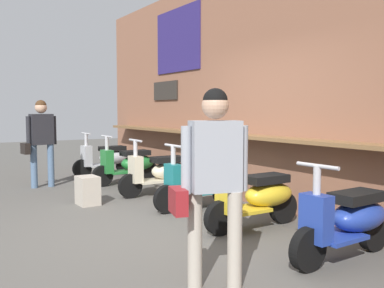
{
  "coord_description": "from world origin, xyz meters",
  "views": [
    {
      "loc": [
        4.51,
        -2.4,
        1.45
      ],
      "look_at": [
        -1.24,
        1.3,
        0.9
      ],
      "focal_mm": 39.91,
      "sensor_mm": 36.0,
      "label": 1
    }
  ],
  "objects_px": {
    "scooter_silver": "(108,158)",
    "scooter_teal": "(202,182)",
    "merchandise_crate": "(88,190)",
    "scooter_blue": "(349,220)",
    "shopper_with_handbag": "(41,135)",
    "scooter_green": "(130,164)",
    "scooter_cream": "(162,172)",
    "shopper_passing": "(213,169)",
    "scooter_yellow": "(258,197)"
  },
  "relations": [
    {
      "from": "scooter_teal",
      "to": "scooter_blue",
      "type": "xyz_separation_m",
      "value": [
        2.54,
        -0.0,
        0.0
      ]
    },
    {
      "from": "scooter_silver",
      "to": "scooter_teal",
      "type": "xyz_separation_m",
      "value": [
        3.71,
        0.0,
        0.0
      ]
    },
    {
      "from": "shopper_with_handbag",
      "to": "scooter_blue",
      "type": "bearing_deg",
      "value": 8.74
    },
    {
      "from": "scooter_silver",
      "to": "scooter_teal",
      "type": "bearing_deg",
      "value": 87.74
    },
    {
      "from": "scooter_green",
      "to": "scooter_yellow",
      "type": "xyz_separation_m",
      "value": [
        3.76,
        0.0,
        0.0
      ]
    },
    {
      "from": "shopper_passing",
      "to": "merchandise_crate",
      "type": "height_order",
      "value": "shopper_passing"
    },
    {
      "from": "scooter_silver",
      "to": "scooter_cream",
      "type": "relative_size",
      "value": 1.0
    },
    {
      "from": "shopper_passing",
      "to": "shopper_with_handbag",
      "type": "bearing_deg",
      "value": -162.63
    },
    {
      "from": "scooter_cream",
      "to": "merchandise_crate",
      "type": "height_order",
      "value": "scooter_cream"
    },
    {
      "from": "scooter_cream",
      "to": "scooter_blue",
      "type": "relative_size",
      "value": 1.0
    },
    {
      "from": "scooter_blue",
      "to": "scooter_green",
      "type": "bearing_deg",
      "value": -91.37
    },
    {
      "from": "scooter_silver",
      "to": "scooter_teal",
      "type": "height_order",
      "value": "same"
    },
    {
      "from": "scooter_blue",
      "to": "shopper_passing",
      "type": "relative_size",
      "value": 0.86
    },
    {
      "from": "scooter_teal",
      "to": "merchandise_crate",
      "type": "distance_m",
      "value": 1.77
    },
    {
      "from": "scooter_silver",
      "to": "scooter_green",
      "type": "height_order",
      "value": "same"
    },
    {
      "from": "scooter_silver",
      "to": "shopper_with_handbag",
      "type": "height_order",
      "value": "shopper_with_handbag"
    },
    {
      "from": "scooter_blue",
      "to": "shopper_passing",
      "type": "bearing_deg",
      "value": -7.05
    },
    {
      "from": "scooter_yellow",
      "to": "shopper_passing",
      "type": "xyz_separation_m",
      "value": [
        1.16,
        -1.52,
        0.59
      ]
    },
    {
      "from": "scooter_cream",
      "to": "shopper_with_handbag",
      "type": "bearing_deg",
      "value": -47.84
    },
    {
      "from": "scooter_cream",
      "to": "scooter_teal",
      "type": "xyz_separation_m",
      "value": [
        1.23,
        0.0,
        0.0
      ]
    },
    {
      "from": "scooter_cream",
      "to": "shopper_passing",
      "type": "xyz_separation_m",
      "value": [
        3.63,
        -1.52,
        0.59
      ]
    },
    {
      "from": "scooter_teal",
      "to": "scooter_blue",
      "type": "bearing_deg",
      "value": 91.15
    },
    {
      "from": "scooter_teal",
      "to": "shopper_with_handbag",
      "type": "relative_size",
      "value": 0.86
    },
    {
      "from": "scooter_green",
      "to": "merchandise_crate",
      "type": "distance_m",
      "value": 1.93
    },
    {
      "from": "scooter_green",
      "to": "shopper_passing",
      "type": "bearing_deg",
      "value": 70.99
    },
    {
      "from": "scooter_cream",
      "to": "scooter_yellow",
      "type": "xyz_separation_m",
      "value": [
        2.47,
        0.0,
        0.0
      ]
    },
    {
      "from": "scooter_blue",
      "to": "merchandise_crate",
      "type": "relative_size",
      "value": 3.19
    },
    {
      "from": "scooter_cream",
      "to": "merchandise_crate",
      "type": "xyz_separation_m",
      "value": [
        0.08,
        -1.34,
        -0.17
      ]
    },
    {
      "from": "shopper_with_handbag",
      "to": "shopper_passing",
      "type": "height_order",
      "value": "shopper_with_handbag"
    },
    {
      "from": "scooter_silver",
      "to": "scooter_blue",
      "type": "height_order",
      "value": "same"
    },
    {
      "from": "scooter_silver",
      "to": "merchandise_crate",
      "type": "bearing_deg",
      "value": 60.17
    },
    {
      "from": "scooter_blue",
      "to": "shopper_with_handbag",
      "type": "xyz_separation_m",
      "value": [
        -5.59,
        -1.56,
        0.6
      ]
    },
    {
      "from": "scooter_green",
      "to": "merchandise_crate",
      "type": "bearing_deg",
      "value": 43.95
    },
    {
      "from": "scooter_teal",
      "to": "shopper_passing",
      "type": "xyz_separation_m",
      "value": [
        2.39,
        -1.52,
        0.59
      ]
    },
    {
      "from": "merchandise_crate",
      "to": "scooter_green",
      "type": "bearing_deg",
      "value": 135.83
    },
    {
      "from": "scooter_silver",
      "to": "scooter_yellow",
      "type": "xyz_separation_m",
      "value": [
        4.95,
        0.0,
        0.0
      ]
    },
    {
      "from": "scooter_silver",
      "to": "shopper_passing",
      "type": "distance_m",
      "value": 6.32
    },
    {
      "from": "scooter_silver",
      "to": "merchandise_crate",
      "type": "relative_size",
      "value": 3.19
    },
    {
      "from": "scooter_blue",
      "to": "scooter_silver",
      "type": "bearing_deg",
      "value": -91.37
    },
    {
      "from": "scooter_cream",
      "to": "shopper_passing",
      "type": "relative_size",
      "value": 0.86
    },
    {
      "from": "scooter_silver",
      "to": "scooter_blue",
      "type": "distance_m",
      "value": 6.25
    },
    {
      "from": "scooter_green",
      "to": "scooter_blue",
      "type": "distance_m",
      "value": 5.07
    },
    {
      "from": "scooter_green",
      "to": "scooter_teal",
      "type": "bearing_deg",
      "value": 88.11
    },
    {
      "from": "scooter_cream",
      "to": "scooter_green",
      "type": "bearing_deg",
      "value": -88.68
    },
    {
      "from": "scooter_yellow",
      "to": "scooter_teal",
      "type": "bearing_deg",
      "value": -89.54
    },
    {
      "from": "scooter_green",
      "to": "shopper_passing",
      "type": "height_order",
      "value": "shopper_passing"
    },
    {
      "from": "scooter_blue",
      "to": "shopper_with_handbag",
      "type": "relative_size",
      "value": 0.86
    },
    {
      "from": "scooter_green",
      "to": "scooter_blue",
      "type": "relative_size",
      "value": 1.0
    },
    {
      "from": "scooter_cream",
      "to": "scooter_teal",
      "type": "height_order",
      "value": "same"
    },
    {
      "from": "merchandise_crate",
      "to": "scooter_silver",
      "type": "bearing_deg",
      "value": 152.43
    }
  ]
}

